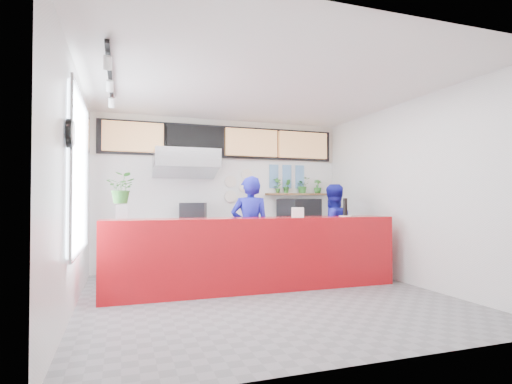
{
  "coord_description": "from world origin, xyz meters",
  "views": [
    {
      "loc": [
        -1.95,
        -5.37,
        1.36
      ],
      "look_at": [
        0.1,
        0.7,
        1.5
      ],
      "focal_mm": 28.0,
      "sensor_mm": 36.0,
      "label": 1
    }
  ],
  "objects": [
    {
      "name": "extraction_hood",
      "position": [
        -0.8,
        2.15,
        2.15
      ],
      "size": [
        1.2,
        0.7,
        0.35
      ],
      "primitive_type": "cube",
      "color": "#B2B5BA",
      "rests_on": "ceiling"
    },
    {
      "name": "photo_frame_f",
      "position": [
        1.7,
        2.48,
        1.75
      ],
      "size": [
        0.2,
        0.02,
        0.25
      ],
      "primitive_type": "cube",
      "color": "#598CBF",
      "rests_on": "wall_back"
    },
    {
      "name": "basil_vase",
      "position": [
        -1.94,
        0.31,
        1.53
      ],
      "size": [
        0.47,
        0.44,
        0.42
      ],
      "primitive_type": "imported",
      "rotation": [
        0.0,
        0.0,
        -0.36
      ],
      "color": "#2D6E26",
      "rests_on": "glass_vase"
    },
    {
      "name": "wall_right",
      "position": [
        2.5,
        0.0,
        1.5
      ],
      "size": [
        0.0,
        5.0,
        5.0
      ],
      "primitive_type": "plane",
      "rotation": [
        1.57,
        0.0,
        -1.57
      ],
      "color": "white",
      "rests_on": "ground"
    },
    {
      "name": "staff_center",
      "position": [
        0.08,
        0.94,
        0.88
      ],
      "size": [
        0.74,
        0.6,
        1.77
      ],
      "primitive_type": "imported",
      "rotation": [
        0.0,
        0.0,
        2.84
      ],
      "color": "#161898",
      "rests_on": "ground"
    },
    {
      "name": "herb_b",
      "position": [
        1.37,
        2.4,
        1.67
      ],
      "size": [
        0.18,
        0.15,
        0.29
      ],
      "primitive_type": "imported",
      "rotation": [
        0.0,
        0.0,
        -0.14
      ],
      "color": "#2D6E26",
      "rests_on": "herb_shelf"
    },
    {
      "name": "dec_plate_d",
      "position": [
        0.5,
        2.47,
        1.9
      ],
      "size": [
        0.24,
        0.03,
        0.24
      ],
      "primitive_type": "cylinder",
      "rotation": [
        1.57,
        0.0,
        0.0
      ],
      "color": "silver",
      "rests_on": "wall_back"
    },
    {
      "name": "dec_plate_a",
      "position": [
        0.15,
        2.47,
        1.75
      ],
      "size": [
        0.24,
        0.03,
        0.24
      ],
      "primitive_type": "cylinder",
      "rotation": [
        1.57,
        0.0,
        0.0
      ],
      "color": "silver",
      "rests_on": "wall_back"
    },
    {
      "name": "menu_board_far_right",
      "position": [
        1.73,
        2.38,
        2.55
      ],
      "size": [
        1.1,
        0.1,
        0.55
      ],
      "primitive_type": "cube",
      "color": "tan",
      "rests_on": "wall_back"
    },
    {
      "name": "dec_plate_c",
      "position": [
        0.15,
        2.47,
        1.45
      ],
      "size": [
        0.24,
        0.03,
        0.24
      ],
      "primitive_type": "cylinder",
      "rotation": [
        1.57,
        0.0,
        0.0
      ],
      "color": "silver",
      "rests_on": "wall_back"
    },
    {
      "name": "photo_frame_d",
      "position": [
        1.1,
        2.48,
        1.75
      ],
      "size": [
        0.2,
        0.02,
        0.25
      ],
      "primitive_type": "cube",
      "color": "#598CBF",
      "rests_on": "wall_back"
    },
    {
      "name": "staff_right",
      "position": [
        1.66,
        1.0,
        0.83
      ],
      "size": [
        0.83,
        0.66,
        1.66
      ],
      "primitive_type": "imported",
      "rotation": [
        0.0,
        0.0,
        3.1
      ],
      "color": "#161898",
      "rests_on": "ground"
    },
    {
      "name": "right_bench",
      "position": [
        1.5,
        2.2,
        0.45
      ],
      "size": [
        1.8,
        0.6,
        0.9
      ],
      "primitive_type": "cube",
      "color": "#B2B5BA",
      "rests_on": "ground"
    },
    {
      "name": "herb_shelf",
      "position": [
        1.6,
        2.4,
        1.5
      ],
      "size": [
        1.4,
        0.18,
        0.04
      ],
      "primitive_type": "cube",
      "color": "brown",
      "rests_on": "wall_back"
    },
    {
      "name": "dec_plate_b",
      "position": [
        0.45,
        2.47,
        1.65
      ],
      "size": [
        0.24,
        0.03,
        0.24
      ],
      "primitive_type": "cylinder",
      "rotation": [
        1.57,
        0.0,
        0.0
      ],
      "color": "silver",
      "rests_on": "wall_back"
    },
    {
      "name": "herb_c",
      "position": [
        1.73,
        2.4,
        1.69
      ],
      "size": [
        0.34,
        0.31,
        0.34
      ],
      "primitive_type": "imported",
      "rotation": [
        0.0,
        0.0,
        0.17
      ],
      "color": "#2D6E26",
      "rests_on": "herb_shelf"
    },
    {
      "name": "menu_board_mid_right",
      "position": [
        0.57,
        2.38,
        2.55
      ],
      "size": [
        1.1,
        0.1,
        0.55
      ],
      "primitive_type": "cube",
      "color": "tan",
      "rests_on": "wall_back"
    },
    {
      "name": "wall_back",
      "position": [
        0.0,
        2.5,
        1.5
      ],
      "size": [
        5.0,
        0.0,
        5.0
      ],
      "primitive_type": "plane",
      "rotation": [
        1.57,
        0.0,
        0.0
      ],
      "color": "white",
      "rests_on": "ground"
    },
    {
      "name": "menu_board_far_left",
      "position": [
        -1.75,
        2.38,
        2.55
      ],
      "size": [
        1.1,
        0.1,
        0.55
      ],
      "primitive_type": "cube",
      "color": "tan",
      "rests_on": "wall_back"
    },
    {
      "name": "espresso_tray",
      "position": [
        1.56,
        2.2,
        1.38
      ],
      "size": [
        0.68,
        0.57,
        0.05
      ],
      "primitive_type": "cube",
      "rotation": [
        0.0,
        0.0,
        0.34
      ],
      "color": "silver",
      "rests_on": "espresso_machine"
    },
    {
      "name": "photo_frame_e",
      "position": [
        1.4,
        2.48,
        1.75
      ],
      "size": [
        0.2,
        0.02,
        0.25
      ],
      "primitive_type": "cube",
      "color": "#598CBF",
      "rests_on": "wall_back"
    },
    {
      "name": "soffit",
      "position": [
        0.0,
        2.46,
        2.55
      ],
      "size": [
        4.8,
        0.04,
        0.65
      ],
      "primitive_type": "cube",
      "color": "black",
      "rests_on": "wall_back"
    },
    {
      "name": "floor",
      "position": [
        0.0,
        0.0,
        0.0
      ],
      "size": [
        5.0,
        5.0,
        0.0
      ],
      "primitive_type": "plane",
      "color": "slate",
      "rests_on": "ground"
    },
    {
      "name": "photo_frame_c",
      "position": [
        1.7,
        2.48,
        2.0
      ],
      "size": [
        0.2,
        0.02,
        0.25
      ],
      "primitive_type": "cube",
      "color": "#598CBF",
      "rests_on": "wall_back"
    },
    {
      "name": "service_counter",
      "position": [
        0.0,
        0.4,
        0.55
      ],
      "size": [
        4.5,
        0.6,
        1.1
      ],
      "primitive_type": "cube",
      "color": "#B20C12",
      "rests_on": "ground"
    },
    {
      "name": "track_rail",
      "position": [
        -2.1,
        0.0,
        2.94
      ],
      "size": [
        0.05,
        2.4,
        0.04
      ],
      "primitive_type": "cube",
      "color": "black",
      "rests_on": "ceiling"
    },
    {
      "name": "pepper_mill",
      "position": [
        1.55,
        0.39,
        1.26
      ],
      "size": [
        0.08,
        0.08,
        0.29
      ],
      "primitive_type": "cylinder",
      "rotation": [
        0.0,
        0.0,
        0.1
      ],
      "color": "black",
      "rests_on": "white_plate"
    },
    {
      "name": "wall_left",
      "position": [
        -2.5,
        0.0,
        1.5
      ],
      "size": [
        0.0,
        5.0,
        5.0
      ],
      "primitive_type": "plane",
      "rotation": [
        1.57,
        0.0,
        1.57
      ],
      "color": "white",
      "rests_on": "ground"
    },
    {
      "name": "glass_vase",
      "position": [
        -1.94,
        0.31,
        1.2
      ],
      "size": [
        0.22,
        0.22,
        0.2
      ],
      "primitive_type": "cylinder",
      "rotation": [
        0.0,
        0.0,
        0.42
      ],
      "color": "white",
      "rests_on": "service_counter"
    },
    {
      "name": "wall_clock_face",
      "position": [
        -2.43,
        -0.9,
        2.05
      ],
      "size": [
        0.02,
        0.26,
        0.26
      ],
      "primitive_type": "cylinder",
      "rotation": [
        0.0,
        1.57,
        0.0
      ],
      "color": "white",
      "rests_on": "wall_left"
    },
    {
      "name": "wall_clock_rim",
      "position": [
        -2.46,
        -0.9,
        2.05
      ],
      "size": [
        0.05,
        0.3,
        0.3
      ],
      "primitive_type": "cylinder",
      "rotation": [
        0.0,
        1.57,
        0.0
      ],
      "color": "black",
      "rests_on": "wall_left"
    },
    {
      "name": "herb_a",
      "position": [
        1.15,
        2.4,
        1.69
      ],
      "size": [
        0.18,
        0.12,
        0.33
      ],
      "primitive_type": "imported",
      "rotation": [
        0.0,
        0.0,
        -0.02
      ],
      "color": "#2D6E26",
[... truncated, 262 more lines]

